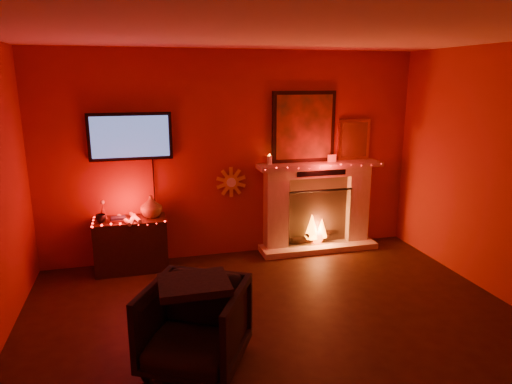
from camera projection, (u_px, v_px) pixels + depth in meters
room at (300, 206)px, 3.64m from camera, size 5.00×5.00×5.00m
fireplace at (317, 198)px, 6.32m from camera, size 1.72×0.40×2.18m
tv at (130, 137)px, 5.55m from camera, size 1.00×0.07×1.24m
sunburst_clock at (231, 182)px, 6.04m from camera, size 0.40×0.03×0.40m
console_table at (132, 241)px, 5.66m from camera, size 0.87×0.52×0.94m
armchair at (195, 326)px, 3.74m from camera, size 1.06×1.07×0.73m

